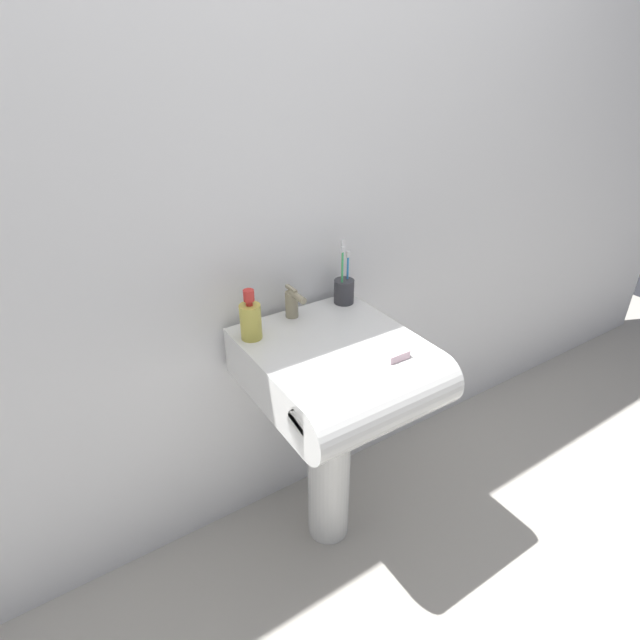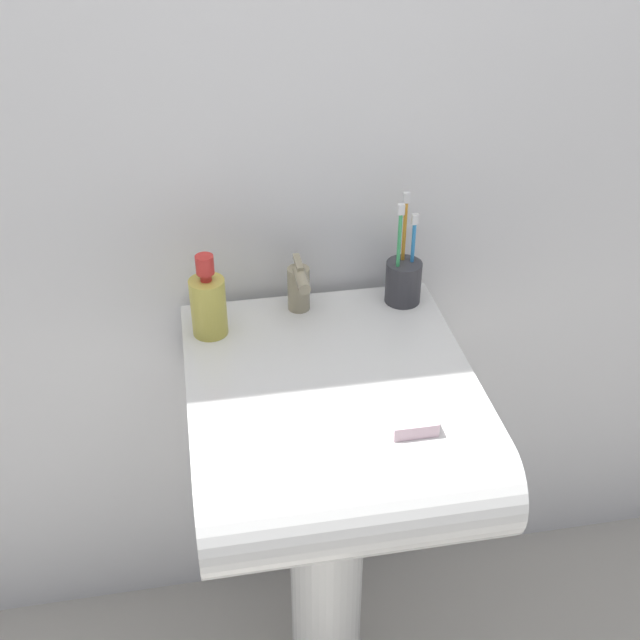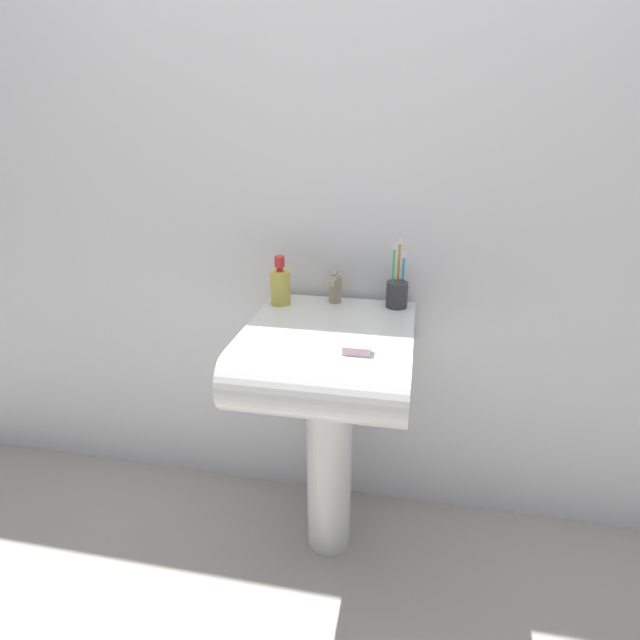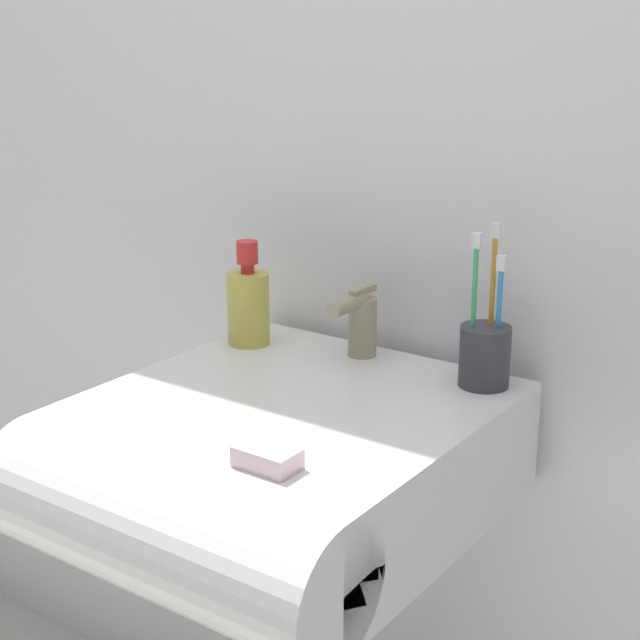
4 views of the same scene
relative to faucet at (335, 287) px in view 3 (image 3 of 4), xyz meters
name	(u,v)px [view 3 (image 3 of 4)]	position (x,y,z in m)	size (l,w,h in m)	color
ground_plane	(329,540)	(0.02, -0.19, -0.88)	(6.00, 6.00, 0.00)	#ADA89E
wall_back	(347,181)	(0.02, 0.10, 0.32)	(5.00, 0.05, 2.40)	white
sink_pedestal	(329,462)	(0.02, -0.19, -0.54)	(0.15, 0.15, 0.67)	white
sink_basin	(327,357)	(0.02, -0.25, -0.13)	(0.48, 0.56, 0.16)	white
faucet	(335,287)	(0.00, 0.00, 0.00)	(0.04, 0.10, 0.10)	tan
toothbrush_cup	(397,293)	(0.20, 0.00, -0.01)	(0.07, 0.07, 0.22)	#38383D
soap_bottle	(280,286)	(-0.17, -0.05, 0.01)	(0.06, 0.06, 0.16)	gold
bar_soap	(357,349)	(0.12, -0.37, -0.04)	(0.07, 0.04, 0.02)	silver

